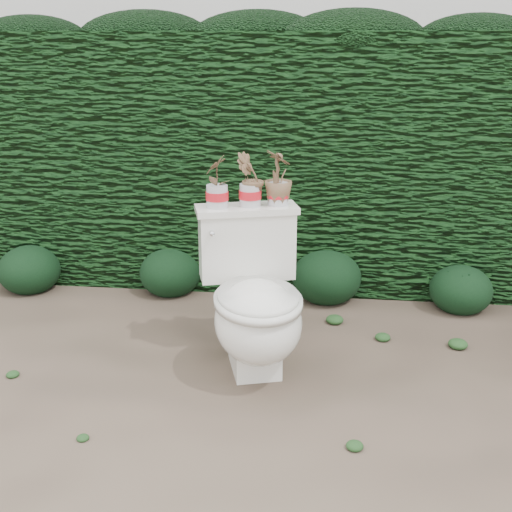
# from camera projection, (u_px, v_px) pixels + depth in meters

# --- Properties ---
(ground) EXTENTS (60.00, 60.00, 0.00)m
(ground) POSITION_uv_depth(u_px,v_px,m) (209.00, 379.00, 3.09)
(ground) COLOR #6F5E4D
(ground) RESTS_ON ground
(hedge) EXTENTS (8.00, 1.00, 1.60)m
(hedge) POSITION_uv_depth(u_px,v_px,m) (250.00, 156.00, 4.34)
(hedge) COLOR #154015
(hedge) RESTS_ON ground
(house_wall) EXTENTS (8.00, 3.50, 4.00)m
(house_wall) POSITION_uv_depth(u_px,v_px,m) (341.00, 1.00, 8.03)
(house_wall) COLOR silver
(house_wall) RESTS_ON ground
(toilet) EXTENTS (0.63, 0.78, 0.78)m
(toilet) POSITION_uv_depth(u_px,v_px,m) (255.00, 304.00, 3.06)
(toilet) COLOR white
(toilet) RESTS_ON ground
(potted_plant_left) EXTENTS (0.12, 0.15, 0.25)m
(potted_plant_left) POSITION_uv_depth(u_px,v_px,m) (217.00, 183.00, 3.08)
(potted_plant_left) COLOR #216A25
(potted_plant_left) RESTS_ON toilet
(potted_plant_center) EXTENTS (0.17, 0.16, 0.25)m
(potted_plant_center) POSITION_uv_depth(u_px,v_px,m) (250.00, 181.00, 3.11)
(potted_plant_center) COLOR #216A25
(potted_plant_center) RESTS_ON toilet
(potted_plant_right) EXTENTS (0.20, 0.20, 0.26)m
(potted_plant_right) POSITION_uv_depth(u_px,v_px,m) (278.00, 179.00, 3.13)
(potted_plant_right) COLOR #216A25
(potted_plant_right) RESTS_ON toilet
(liriope_clump_1) EXTENTS (0.40, 0.40, 0.32)m
(liriope_clump_1) POSITION_uv_depth(u_px,v_px,m) (29.00, 266.00, 4.16)
(liriope_clump_1) COLOR black
(liriope_clump_1) RESTS_ON ground
(liriope_clump_2) EXTENTS (0.39, 0.39, 0.32)m
(liriope_clump_2) POSITION_uv_depth(u_px,v_px,m) (170.00, 268.00, 4.11)
(liriope_clump_2) COLOR black
(liriope_clump_2) RESTS_ON ground
(liriope_clump_3) EXTENTS (0.43, 0.43, 0.35)m
(liriope_clump_3) POSITION_uv_depth(u_px,v_px,m) (327.00, 273.00, 3.99)
(liriope_clump_3) COLOR black
(liriope_clump_3) RESTS_ON ground
(liriope_clump_4) EXTENTS (0.37, 0.37, 0.30)m
(liriope_clump_4) POSITION_uv_depth(u_px,v_px,m) (461.00, 286.00, 3.85)
(liriope_clump_4) COLOR black
(liriope_clump_4) RESTS_ON ground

